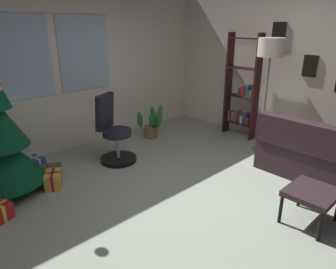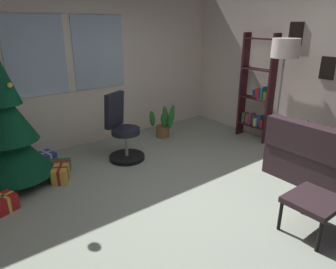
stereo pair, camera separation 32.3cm
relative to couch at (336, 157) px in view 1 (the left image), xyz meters
name	(u,v)px [view 1 (the left image)]	position (x,y,z in m)	size (l,w,h in m)	color
ground_plane	(194,204)	(-1.87, 0.92, -0.35)	(5.13, 5.27, 0.10)	#A0A998
wall_back_with_windows	(76,62)	(-1.88, 3.60, 1.13)	(5.13, 0.12, 2.85)	silver
wall_right_with_frames	(305,63)	(0.75, 0.92, 1.12)	(0.12, 5.27, 2.85)	silver
couch	(336,157)	(0.00, 0.00, 0.00)	(1.49, 1.72, 0.85)	#2F2125
footstool	(312,194)	(-1.28, -0.20, 0.04)	(0.52, 0.47, 0.39)	#2F2125
gift_box_green	(48,171)	(-2.89, 2.77, -0.23)	(0.40, 0.33, 0.16)	#1E722D
gift_box_gold	(53,180)	(-2.96, 2.44, -0.20)	(0.32, 0.35, 0.21)	gold
gift_box_blue	(35,162)	(-2.91, 3.20, -0.23)	(0.27, 0.31, 0.16)	#2D4C99
office_chair	(114,136)	(-1.90, 2.57, 0.11)	(0.57, 0.59, 1.06)	black
bookshelf	(242,92)	(0.49, 1.89, 0.53)	(0.18, 0.64, 1.89)	#38171B
floor_lamp	(270,54)	(0.16, 1.23, 1.29)	(0.40, 0.40, 1.83)	slate
potted_plant	(151,125)	(-0.82, 2.95, -0.05)	(0.43, 0.45, 0.65)	olive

